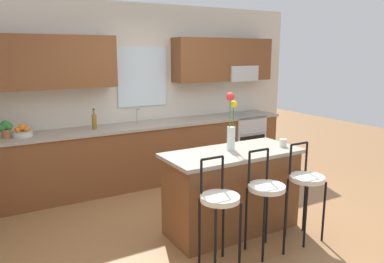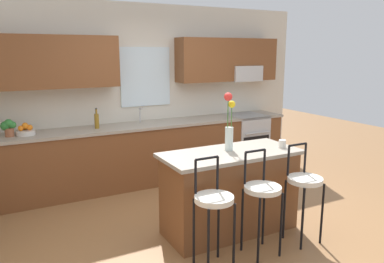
{
  "view_description": "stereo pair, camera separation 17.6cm",
  "coord_description": "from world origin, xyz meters",
  "px_view_note": "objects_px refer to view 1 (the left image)",
  "views": [
    {
      "loc": [
        -2.27,
        -3.46,
        1.98
      ],
      "look_at": [
        0.05,
        0.55,
        1.0
      ],
      "focal_mm": 35.27,
      "sensor_mm": 36.0,
      "label": 1
    },
    {
      "loc": [
        -2.11,
        -3.54,
        1.98
      ],
      "look_at": [
        0.05,
        0.55,
        1.0
      ],
      "focal_mm": 35.27,
      "sensor_mm": 36.0,
      "label": 2
    }
  ],
  "objects_px": {
    "bar_stool_middle": "(266,192)",
    "fruit_bowl_oranges": "(22,132)",
    "potted_plant_small": "(5,128)",
    "bar_stool_near": "(219,203)",
    "flower_vase": "(231,125)",
    "mug_ceramic": "(283,143)",
    "oven_range": "(242,140)",
    "bar_stool_far": "(306,183)",
    "bottle_olive_oil": "(94,121)",
    "kitchen_island": "(232,191)"
  },
  "relations": [
    {
      "from": "bar_stool_middle",
      "to": "fruit_bowl_oranges",
      "type": "xyz_separation_m",
      "value": [
        -1.89,
        2.51,
        0.34
      ]
    },
    {
      "from": "potted_plant_small",
      "to": "bar_stool_near",
      "type": "bearing_deg",
      "value": -58.43
    },
    {
      "from": "flower_vase",
      "to": "fruit_bowl_oranges",
      "type": "distance_m",
      "value": 2.7
    },
    {
      "from": "flower_vase",
      "to": "bar_stool_near",
      "type": "bearing_deg",
      "value": -132.36
    },
    {
      "from": "mug_ceramic",
      "to": "fruit_bowl_oranges",
      "type": "bearing_deg",
      "value": 140.42
    },
    {
      "from": "oven_range",
      "to": "potted_plant_small",
      "type": "distance_m",
      "value": 3.74
    },
    {
      "from": "bar_stool_far",
      "to": "bar_stool_near",
      "type": "bearing_deg",
      "value": 180.0
    },
    {
      "from": "bar_stool_middle",
      "to": "bar_stool_far",
      "type": "xyz_separation_m",
      "value": [
        0.55,
        0.0,
        0.0
      ]
    },
    {
      "from": "oven_range",
      "to": "flower_vase",
      "type": "height_order",
      "value": "flower_vase"
    },
    {
      "from": "mug_ceramic",
      "to": "bottle_olive_oil",
      "type": "xyz_separation_m",
      "value": [
        -1.58,
        2.07,
        0.07
      ]
    },
    {
      "from": "bottle_olive_oil",
      "to": "bar_stool_middle",
      "type": "bearing_deg",
      "value": -68.91
    },
    {
      "from": "bar_stool_far",
      "to": "fruit_bowl_oranges",
      "type": "distance_m",
      "value": 3.52
    },
    {
      "from": "oven_range",
      "to": "bar_stool_near",
      "type": "relative_size",
      "value": 0.88
    },
    {
      "from": "bar_stool_near",
      "to": "bar_stool_middle",
      "type": "relative_size",
      "value": 1.0
    },
    {
      "from": "kitchen_island",
      "to": "fruit_bowl_oranges",
      "type": "height_order",
      "value": "fruit_bowl_oranges"
    },
    {
      "from": "kitchen_island",
      "to": "oven_range",
      "type": "bearing_deg",
      "value": 50.18
    },
    {
      "from": "bar_stool_near",
      "to": "mug_ceramic",
      "type": "height_order",
      "value": "bar_stool_near"
    },
    {
      "from": "bar_stool_near",
      "to": "bar_stool_far",
      "type": "relative_size",
      "value": 1.0
    },
    {
      "from": "fruit_bowl_oranges",
      "to": "potted_plant_small",
      "type": "xyz_separation_m",
      "value": [
        -0.2,
        -0.0,
        0.07
      ]
    },
    {
      "from": "mug_ceramic",
      "to": "oven_range",
      "type": "bearing_deg",
      "value": 64.16
    },
    {
      "from": "bar_stool_middle",
      "to": "mug_ceramic",
      "type": "distance_m",
      "value": 0.82
    },
    {
      "from": "mug_ceramic",
      "to": "potted_plant_small",
      "type": "distance_m",
      "value": 3.41
    },
    {
      "from": "oven_range",
      "to": "bar_stool_middle",
      "type": "distance_m",
      "value": 2.96
    },
    {
      "from": "bar_stool_near",
      "to": "fruit_bowl_oranges",
      "type": "relative_size",
      "value": 4.34
    },
    {
      "from": "oven_range",
      "to": "fruit_bowl_oranges",
      "type": "bearing_deg",
      "value": 179.53
    },
    {
      "from": "kitchen_island",
      "to": "mug_ceramic",
      "type": "distance_m",
      "value": 0.8
    },
    {
      "from": "kitchen_island",
      "to": "flower_vase",
      "type": "xyz_separation_m",
      "value": [
        0.01,
        0.06,
        0.74
      ]
    },
    {
      "from": "fruit_bowl_oranges",
      "to": "bottle_olive_oil",
      "type": "bearing_deg",
      "value": -0.24
    },
    {
      "from": "kitchen_island",
      "to": "bar_stool_far",
      "type": "xyz_separation_m",
      "value": [
        0.55,
        -0.56,
        0.17
      ]
    },
    {
      "from": "bar_stool_far",
      "to": "potted_plant_small",
      "type": "distance_m",
      "value": 3.66
    },
    {
      "from": "oven_range",
      "to": "flower_vase",
      "type": "xyz_separation_m",
      "value": [
        -1.59,
        -1.86,
        0.75
      ]
    },
    {
      "from": "potted_plant_small",
      "to": "kitchen_island",
      "type": "bearing_deg",
      "value": -43.01
    },
    {
      "from": "kitchen_island",
      "to": "flower_vase",
      "type": "distance_m",
      "value": 0.74
    },
    {
      "from": "mug_ceramic",
      "to": "fruit_bowl_oranges",
      "type": "height_order",
      "value": "fruit_bowl_oranges"
    },
    {
      "from": "mug_ceramic",
      "to": "kitchen_island",
      "type": "bearing_deg",
      "value": 168.83
    },
    {
      "from": "bar_stool_near",
      "to": "mug_ceramic",
      "type": "distance_m",
      "value": 1.29
    },
    {
      "from": "bar_stool_middle",
      "to": "potted_plant_small",
      "type": "bearing_deg",
      "value": 129.83
    },
    {
      "from": "kitchen_island",
      "to": "bar_stool_near",
      "type": "distance_m",
      "value": 0.8
    },
    {
      "from": "flower_vase",
      "to": "fruit_bowl_oranges",
      "type": "height_order",
      "value": "flower_vase"
    },
    {
      "from": "bottle_olive_oil",
      "to": "potted_plant_small",
      "type": "distance_m",
      "value": 1.12
    },
    {
      "from": "bar_stool_near",
      "to": "kitchen_island",
      "type": "bearing_deg",
      "value": 45.31
    },
    {
      "from": "bar_stool_middle",
      "to": "bottle_olive_oil",
      "type": "height_order",
      "value": "bottle_olive_oil"
    },
    {
      "from": "bar_stool_far",
      "to": "mug_ceramic",
      "type": "height_order",
      "value": "bar_stool_far"
    },
    {
      "from": "bar_stool_near",
      "to": "potted_plant_small",
      "type": "height_order",
      "value": "potted_plant_small"
    },
    {
      "from": "bar_stool_middle",
      "to": "oven_range",
      "type": "bearing_deg",
      "value": 57.11
    },
    {
      "from": "flower_vase",
      "to": "mug_ceramic",
      "type": "relative_size",
      "value": 7.1
    },
    {
      "from": "bar_stool_far",
      "to": "bar_stool_middle",
      "type": "bearing_deg",
      "value": 180.0
    },
    {
      "from": "bar_stool_near",
      "to": "bottle_olive_oil",
      "type": "bearing_deg",
      "value": 99.43
    },
    {
      "from": "mug_ceramic",
      "to": "fruit_bowl_oranges",
      "type": "xyz_separation_m",
      "value": [
        -2.51,
        2.07,
        0.01
      ]
    },
    {
      "from": "kitchen_island",
      "to": "mug_ceramic",
      "type": "height_order",
      "value": "mug_ceramic"
    }
  ]
}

